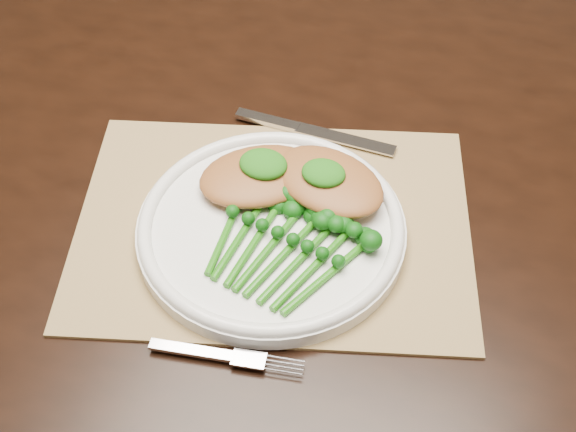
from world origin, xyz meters
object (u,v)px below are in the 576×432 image
(chicken_fillet_left, at_px, (259,176))
(dining_table, at_px, (268,337))
(placemat, at_px, (273,225))
(dinner_plate, at_px, (271,228))
(broccolini_bundle, at_px, (275,253))

(chicken_fillet_left, bearing_deg, dining_table, 72.16)
(placemat, distance_m, chicken_fillet_left, 0.05)
(dinner_plate, height_order, chicken_fillet_left, chicken_fillet_left)
(dining_table, xyz_separation_m, placemat, (0.05, -0.09, 0.37))
(dining_table, relative_size, broccolini_bundle, 9.01)
(chicken_fillet_left, bearing_deg, placemat, -86.26)
(placemat, xyz_separation_m, broccolini_bundle, (0.02, -0.05, 0.02))
(dining_table, distance_m, dinner_plate, 0.41)
(dinner_plate, relative_size, broccolini_bundle, 1.53)
(dining_table, bearing_deg, placemat, -66.91)
(placemat, height_order, chicken_fillet_left, chicken_fillet_left)
(dining_table, height_order, chicken_fillet_left, chicken_fillet_left)
(dinner_plate, bearing_deg, broccolini_bundle, -64.54)
(dinner_plate, distance_m, broccolini_bundle, 0.04)
(placemat, height_order, broccolini_bundle, broccolini_bundle)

